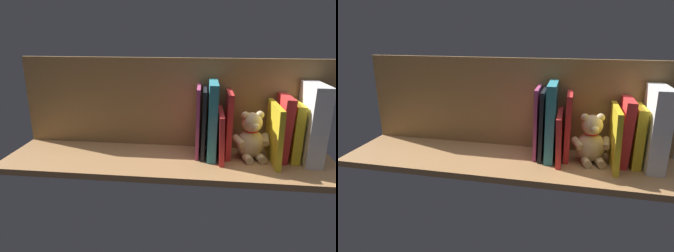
% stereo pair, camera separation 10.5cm
% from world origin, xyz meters
% --- Properties ---
extents(ground_plane, '(1.16, 0.31, 0.02)m').
position_xyz_m(ground_plane, '(0.00, 0.00, -0.01)').
color(ground_plane, '#A87A4C').
extents(shelf_back_panel, '(1.16, 0.02, 0.34)m').
position_xyz_m(shelf_back_panel, '(0.00, -0.13, 0.17)').
color(shelf_back_panel, olive).
rests_on(shelf_back_panel, ground_plane).
extents(dictionary_thick_white, '(0.06, 0.16, 0.27)m').
position_xyz_m(dictionary_thick_white, '(-0.49, -0.04, 0.13)').
color(dictionary_thick_white, white).
rests_on(dictionary_thick_white, ground_plane).
extents(book_0, '(0.03, 0.14, 0.20)m').
position_xyz_m(book_0, '(-0.44, -0.05, 0.10)').
color(book_0, yellow).
rests_on(book_0, ground_plane).
extents(book_1, '(0.04, 0.14, 0.22)m').
position_xyz_m(book_1, '(-0.40, -0.05, 0.11)').
color(book_1, red).
rests_on(book_1, ground_plane).
extents(book_2, '(0.02, 0.20, 0.20)m').
position_xyz_m(book_2, '(-0.36, -0.02, 0.10)').
color(book_2, yellow).
rests_on(book_2, ground_plane).
extents(teddy_bear, '(0.13, 0.13, 0.17)m').
position_xyz_m(teddy_bear, '(-0.29, -0.04, 0.08)').
color(teddy_bear, '#D1B284').
rests_on(teddy_bear, ground_plane).
extents(book_3, '(0.02, 0.13, 0.23)m').
position_xyz_m(book_3, '(-0.21, -0.06, 0.12)').
color(book_3, red).
rests_on(book_3, ground_plane).
extents(book_4, '(0.02, 0.18, 0.17)m').
position_xyz_m(book_4, '(-0.18, -0.03, 0.08)').
color(book_4, red).
rests_on(book_4, ground_plane).
extents(book_5, '(0.03, 0.16, 0.27)m').
position_xyz_m(book_5, '(-0.15, -0.04, 0.13)').
color(book_5, teal).
rests_on(book_5, ground_plane).
extents(book_6, '(0.01, 0.15, 0.24)m').
position_xyz_m(book_6, '(-0.12, -0.05, 0.12)').
color(book_6, black).
rests_on(book_6, ground_plane).
extents(book_7, '(0.01, 0.13, 0.25)m').
position_xyz_m(book_7, '(-0.10, -0.05, 0.12)').
color(book_7, '#B23F72').
rests_on(book_7, ground_plane).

